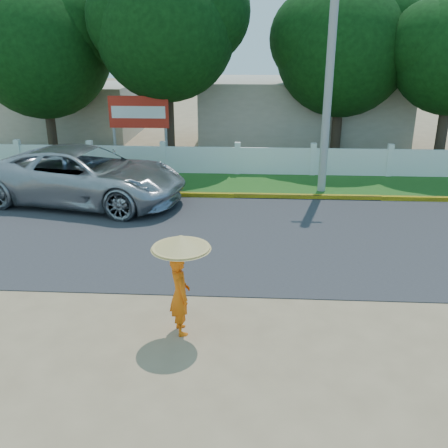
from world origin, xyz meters
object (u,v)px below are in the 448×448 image
utility_pole (329,74)px  vehicle (85,176)px  billboard (139,116)px  monk_with_parasol (180,270)px

utility_pole → vehicle: (-8.02, -1.75, -3.14)m
utility_pole → billboard: 8.20m
monk_with_parasol → vehicle: bearing=119.3°
vehicle → billboard: (0.76, 5.05, 1.21)m
monk_with_parasol → billboard: (-3.50, 12.66, 0.86)m
billboard → monk_with_parasol: bearing=-74.5°
vehicle → billboard: bearing=2.7°
monk_with_parasol → billboard: size_ratio=0.67×
utility_pole → billboard: (-7.25, 3.30, -1.93)m
utility_pole → monk_with_parasol: 10.46m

